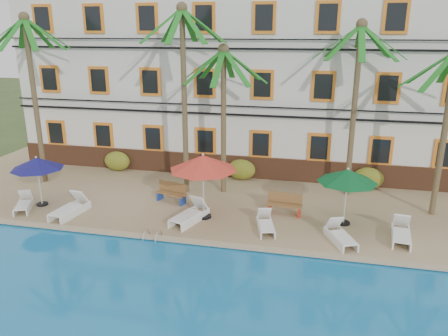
% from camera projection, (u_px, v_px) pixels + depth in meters
% --- Properties ---
extents(ground, '(100.00, 100.00, 0.00)m').
position_uv_depth(ground, '(198.00, 237.00, 17.41)').
color(ground, '#384C23').
rests_on(ground, ground).
extents(pool_deck, '(30.00, 12.00, 0.25)m').
position_uv_depth(pool_deck, '(225.00, 191.00, 22.02)').
color(pool_deck, tan).
rests_on(pool_deck, ground).
extents(pool_coping, '(30.00, 0.35, 0.06)m').
position_uv_depth(pool_coping, '(191.00, 241.00, 16.49)').
color(pool_coping, tan).
rests_on(pool_coping, pool_deck).
extents(hotel_building, '(25.40, 6.44, 10.22)m').
position_uv_depth(hotel_building, '(244.00, 76.00, 25.05)').
color(hotel_building, silver).
rests_on(hotel_building, pool_deck).
extents(palm_a, '(4.05, 4.05, 8.47)m').
position_uv_depth(palm_a, '(32.00, 78.00, 21.44)').
color(palm_a, brown).
rests_on(palm_a, pool_deck).
extents(palm_b, '(4.05, 4.05, 8.82)m').
position_uv_depth(palm_b, '(184.00, 77.00, 19.93)').
color(palm_b, brown).
rests_on(palm_b, pool_deck).
extents(palm_c, '(4.05, 4.05, 7.08)m').
position_uv_depth(palm_c, '(224.00, 99.00, 20.24)').
color(palm_c, brown).
rests_on(palm_c, pool_deck).
extents(palm_d, '(4.05, 4.05, 8.14)m').
position_uv_depth(palm_d, '(356.00, 87.00, 19.71)').
color(palm_d, brown).
rests_on(palm_d, pool_deck).
extents(palm_e, '(4.05, 4.05, 7.16)m').
position_uv_depth(palm_e, '(448.00, 109.00, 17.59)').
color(palm_e, brown).
rests_on(palm_e, pool_deck).
extents(shrub_left, '(1.50, 0.90, 1.10)m').
position_uv_depth(shrub_left, '(117.00, 161.00, 24.68)').
color(shrub_left, '#285618').
rests_on(shrub_left, pool_deck).
extents(shrub_mid, '(1.50, 0.90, 1.10)m').
position_uv_depth(shrub_mid, '(241.00, 170.00, 23.19)').
color(shrub_mid, '#285618').
rests_on(shrub_mid, pool_deck).
extents(shrub_right, '(1.50, 0.90, 1.10)m').
position_uv_depth(shrub_right, '(368.00, 178.00, 21.84)').
color(shrub_right, '#285618').
rests_on(shrub_right, pool_deck).
extents(umbrella_blue, '(2.32, 2.32, 2.32)m').
position_uv_depth(umbrella_blue, '(37.00, 164.00, 19.37)').
color(umbrella_blue, black).
rests_on(umbrella_blue, pool_deck).
extents(umbrella_red, '(2.85, 2.85, 2.84)m').
position_uv_depth(umbrella_red, '(203.00, 163.00, 17.94)').
color(umbrella_red, black).
rests_on(umbrella_red, pool_deck).
extents(umbrella_green, '(2.43, 2.43, 2.43)m').
position_uv_depth(umbrella_green, '(347.00, 176.00, 17.42)').
color(umbrella_green, black).
rests_on(umbrella_green, pool_deck).
extents(lounger_a, '(1.23, 1.74, 0.78)m').
position_uv_depth(lounger_a, '(24.00, 204.00, 19.44)').
color(lounger_a, white).
rests_on(lounger_a, pool_deck).
extents(lounger_b, '(0.98, 2.08, 0.95)m').
position_uv_depth(lounger_b, '(70.00, 208.00, 18.85)').
color(lounger_b, white).
rests_on(lounger_b, pool_deck).
extents(lounger_c, '(1.33, 2.16, 0.96)m').
position_uv_depth(lounger_c, '(190.00, 214.00, 18.20)').
color(lounger_c, white).
rests_on(lounger_c, pool_deck).
extents(lounger_d, '(0.98, 1.76, 0.79)m').
position_uv_depth(lounger_d, '(266.00, 224.00, 17.43)').
color(lounger_d, white).
rests_on(lounger_d, pool_deck).
extents(lounger_e, '(1.27, 1.87, 0.83)m').
position_uv_depth(lounger_e, '(340.00, 235.00, 16.44)').
color(lounger_e, white).
rests_on(lounger_e, pool_deck).
extents(lounger_f, '(0.86, 1.91, 0.87)m').
position_uv_depth(lounger_f, '(401.00, 233.00, 16.58)').
color(lounger_f, white).
rests_on(lounger_f, pool_deck).
extents(bench_left, '(1.57, 0.89, 0.93)m').
position_uv_depth(bench_left, '(172.00, 192.00, 20.21)').
color(bench_left, olive).
rests_on(bench_left, pool_deck).
extents(bench_right, '(1.54, 0.64, 0.93)m').
position_uv_depth(bench_right, '(285.00, 204.00, 18.89)').
color(bench_right, olive).
rests_on(bench_right, pool_deck).
extents(pool_ladder, '(0.54, 0.74, 0.74)m').
position_uv_depth(pool_ladder, '(153.00, 239.00, 16.72)').
color(pool_ladder, silver).
rests_on(pool_ladder, ground).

